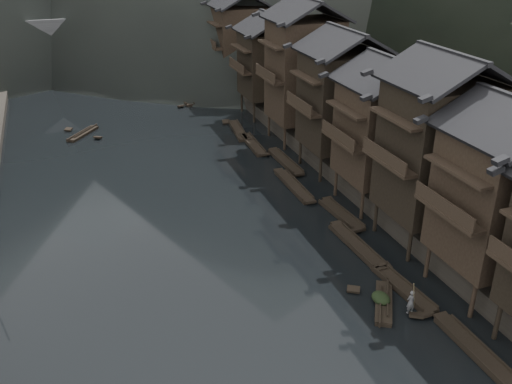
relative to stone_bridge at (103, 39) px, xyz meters
name	(u,v)px	position (x,y,z in m)	size (l,w,h in m)	color
water	(240,333)	(0.00, -72.00, -5.11)	(300.00, 300.00, 0.00)	black
right_bank	(390,95)	(35.00, -32.00, -4.21)	(40.00, 200.00, 1.80)	#2D2823
stilt_houses	(350,87)	(17.28, -52.48, 3.64)	(9.00, 67.60, 15.75)	black
moored_sampans	(311,196)	(11.85, -56.50, -4.91)	(3.37, 48.64, 0.47)	black
midriver_boats	(138,104)	(1.68, -22.43, -4.91)	(17.24, 25.69, 0.44)	black
stone_bridge	(103,39)	(0.00, 0.00, 0.00)	(40.00, 6.00, 9.00)	#4C4C4F
hero_sampan	(384,302)	(9.70, -72.46, -4.91)	(3.42, 4.78, 0.44)	black
cargo_heap	(381,294)	(9.58, -72.26, -4.34)	(1.12, 1.47, 0.67)	black
boatman	(411,299)	(10.64, -73.98, -3.84)	(0.61, 0.40, 1.68)	slate
bamboo_pole	(419,261)	(10.84, -73.98, -1.09)	(0.06, 0.06, 4.60)	#8C7A51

